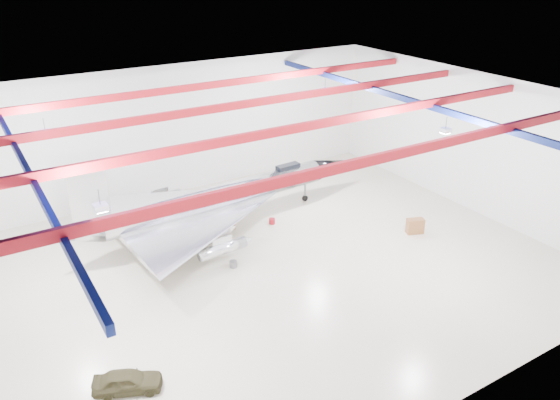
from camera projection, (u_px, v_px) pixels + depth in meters
floor at (250, 273)px, 35.82m from camera, size 40.00×40.00×0.00m
wall_back at (161, 133)px, 45.13m from camera, size 40.00×0.00×40.00m
wall_right at (471, 142)px, 43.02m from camera, size 0.00×30.00×30.00m
ceiling at (245, 109)px, 31.22m from camera, size 40.00×40.00×0.00m
ceiling_structure at (246, 120)px, 31.50m from camera, size 39.50×29.50×1.08m
jet_aircraft at (220, 200)px, 40.79m from camera, size 25.24×15.34×6.88m
jeep at (127, 381)px, 26.03m from camera, size 3.54×2.53×1.12m
desk at (415, 226)px, 40.59m from camera, size 1.40×1.04×1.16m
toolbox_red at (165, 232)px, 40.68m from camera, size 0.47×0.39×0.32m
engine_drum at (233, 264)px, 36.36m from camera, size 0.65×0.65×0.45m
parts_bin at (231, 226)px, 41.36m from camera, size 0.71×0.62×0.43m
crate_small at (73, 255)px, 37.59m from camera, size 0.37×0.30×0.26m
tool_chest at (272, 221)px, 42.12m from camera, size 0.62×0.62×0.43m
spares_box at (200, 227)px, 41.30m from camera, size 0.48×0.48×0.33m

